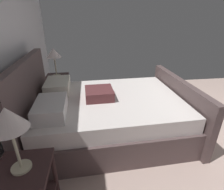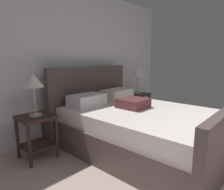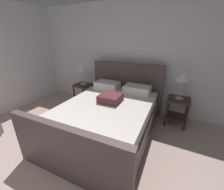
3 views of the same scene
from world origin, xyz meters
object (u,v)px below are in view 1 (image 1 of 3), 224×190
at_px(nightstand_left, 27,185).
at_px(table_lamp_left, 8,121).
at_px(bed, 107,113).
at_px(table_lamp_right, 54,54).
at_px(nightstand_right, 58,85).

bearing_deg(nightstand_left, table_lamp_left, 116.57).
bearing_deg(table_lamp_left, bed, -34.43).
relative_size(bed, nightstand_left, 3.98).
relative_size(bed, table_lamp_left, 4.20).
distance_m(table_lamp_right, nightstand_left, 2.48).
distance_m(nightstand_left, table_lamp_left, 0.65).
bearing_deg(table_lamp_right, table_lamp_left, -178.05).
bearing_deg(table_lamp_left, nightstand_left, -63.43).
bearing_deg(table_lamp_left, nightstand_right, 1.95).
xyz_separation_m(table_lamp_right, table_lamp_left, (-2.40, -0.08, 0.01)).
relative_size(bed, nightstand_right, 3.98).
height_order(nightstand_right, nightstand_left, same).
xyz_separation_m(bed, table_lamp_right, (1.20, 0.90, 0.70)).
height_order(bed, table_lamp_right, bed).
xyz_separation_m(nightstand_left, table_lamp_left, (-0.00, 0.00, 0.65)).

